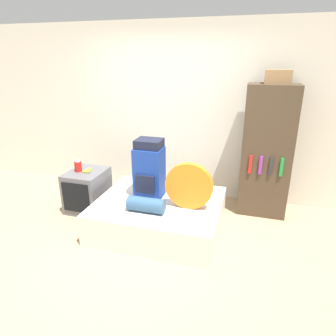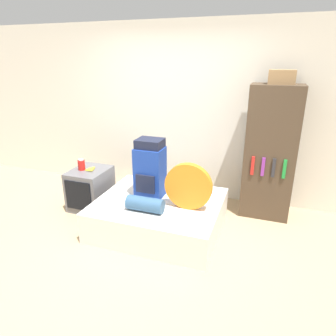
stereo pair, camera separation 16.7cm
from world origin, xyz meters
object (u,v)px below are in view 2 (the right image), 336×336
at_px(sleeping_roll, 145,204).
at_px(cardboard_box, 282,77).
at_px(backpack, 150,169).
at_px(canister, 81,165).
at_px(tent_bag, 188,186).
at_px(bookshelf, 270,153).
at_px(television, 91,188).

relative_size(sleeping_roll, cardboard_box, 1.40).
height_order(backpack, canister, backpack).
distance_m(backpack, sleeping_roll, 0.51).
bearing_deg(canister, tent_bag, -9.42).
height_order(canister, bookshelf, bookshelf).
bearing_deg(television, cardboard_box, 15.00).
bearing_deg(backpack, canister, 174.85).
bearing_deg(tent_bag, canister, 170.58).
xyz_separation_m(tent_bag, cardboard_box, (0.89, 0.95, 1.19)).
bearing_deg(sleeping_roll, canister, 157.00).
relative_size(television, canister, 3.79).
bearing_deg(bookshelf, canister, -165.23).
height_order(tent_bag, canister, tent_bag).
height_order(tent_bag, sleeping_roll, tent_bag).
bearing_deg(bookshelf, backpack, -151.73).
distance_m(sleeping_roll, canister, 1.32).
xyz_separation_m(backpack, canister, (-1.10, 0.10, -0.10)).
bearing_deg(backpack, sleeping_roll, -75.59).
height_order(canister, cardboard_box, cardboard_box).
relative_size(sleeping_roll, television, 0.73).
xyz_separation_m(canister, bookshelf, (2.51, 0.66, 0.24)).
bearing_deg(sleeping_roll, television, 154.24).
distance_m(backpack, bookshelf, 1.61).
bearing_deg(cardboard_box, bookshelf, -151.53).
bearing_deg(sleeping_roll, backpack, 104.41).
xyz_separation_m(backpack, television, (-1.00, 0.12, -0.47)).
relative_size(backpack, cardboard_box, 2.41).
bearing_deg(sleeping_roll, bookshelf, 41.85).
bearing_deg(television, tent_bag, -10.82).
bearing_deg(cardboard_box, television, -165.00).
bearing_deg(television, canister, -166.66).
height_order(tent_bag, television, tent_bag).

